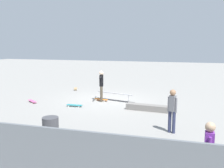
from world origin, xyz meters
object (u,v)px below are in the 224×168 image
object	(u,v)px
grind_rail	(114,97)
loose_skateboard_teal	(74,105)
loose_skateboard_pink	(32,101)
trash_bin	(51,132)
skateboard_main	(101,99)
skater_main	(101,84)
bystander_purple_shirt	(209,153)
bystander_grey_shirt	(172,109)
loose_skateboard_natural	(76,89)
skate_ledge	(149,108)

from	to	relation	value
grind_rail	loose_skateboard_teal	distance (m)	2.46
loose_skateboard_pink	trash_bin	bearing A→B (deg)	164.53
skateboard_main	trash_bin	world-z (taller)	trash_bin
skater_main	bystander_purple_shirt	bearing A→B (deg)	20.91
bystander_purple_shirt	grind_rail	bearing A→B (deg)	27.85
skateboard_main	bystander_grey_shirt	xyz separation A→B (m)	(-4.02, 4.16, 0.81)
loose_skateboard_pink	skater_main	bearing A→B (deg)	-124.20
loose_skateboard_pink	loose_skateboard_natural	world-z (taller)	same
skater_main	bystander_purple_shirt	xyz separation A→B (m)	(-4.87, 7.50, -0.10)
skate_ledge	loose_skateboard_pink	size ratio (longest dim) A/B	2.88
bystander_purple_shirt	loose_skateboard_natural	size ratio (longest dim) A/B	1.90
grind_rail	skater_main	bearing A→B (deg)	51.91
bystander_grey_shirt	skate_ledge	bearing A→B (deg)	-46.32
grind_rail	skateboard_main	size ratio (longest dim) A/B	2.85
skateboard_main	loose_skateboard_teal	distance (m)	1.85
skateboard_main	loose_skateboard_natural	distance (m)	3.88
loose_skateboard_pink	loose_skateboard_teal	size ratio (longest dim) A/B	0.95
loose_skateboard_natural	loose_skateboard_teal	world-z (taller)	same
loose_skateboard_pink	loose_skateboard_teal	xyz separation A→B (m)	(-2.55, 0.22, 0.00)
skate_ledge	bystander_purple_shirt	world-z (taller)	bystander_purple_shirt
skate_ledge	trash_bin	size ratio (longest dim) A/B	2.33
skateboard_main	grind_rail	bearing A→B (deg)	35.74
grind_rail	loose_skateboard_teal	xyz separation A→B (m)	(1.55, 1.90, -0.11)
skate_ledge	loose_skateboard_natural	bearing A→B (deg)	-36.41
grind_rail	trash_bin	distance (m)	6.76
grind_rail	trash_bin	xyz separation A→B (m)	(0.14, 6.75, 0.28)
bystander_grey_shirt	loose_skateboard_pink	size ratio (longest dim) A/B	2.05
bystander_purple_shirt	trash_bin	xyz separation A→B (m)	(4.40, -1.21, -0.40)
loose_skateboard_natural	bystander_purple_shirt	bearing A→B (deg)	13.86
skater_main	loose_skateboard_pink	xyz separation A→B (m)	(3.50, 1.23, -0.90)
bystander_purple_shirt	trash_bin	bearing A→B (deg)	74.35
skateboard_main	trash_bin	distance (m)	6.52
loose_skateboard_pink	loose_skateboard_natural	size ratio (longest dim) A/B	0.93
skater_main	trash_bin	bearing A→B (deg)	-7.80
bystander_grey_shirt	loose_skateboard_natural	size ratio (longest dim) A/B	1.92
loose_skateboard_teal	trash_bin	distance (m)	5.07
grind_rail	bystander_grey_shirt	distance (m)	5.58
skate_ledge	skater_main	size ratio (longest dim) A/B	1.31
trash_bin	skate_ledge	bearing A→B (deg)	-114.28
grind_rail	skater_main	distance (m)	1.09
bystander_purple_shirt	trash_bin	world-z (taller)	bystander_purple_shirt
skater_main	loose_skateboard_pink	size ratio (longest dim) A/B	2.19
bystander_grey_shirt	loose_skateboard_teal	distance (m)	5.56
loose_skateboard_natural	loose_skateboard_teal	bearing A→B (deg)	0.76
bystander_grey_shirt	loose_skateboard_natural	xyz separation A→B (m)	(6.77, -6.90, -0.81)
grind_rail	bystander_purple_shirt	size ratio (longest dim) A/B	1.52
bystander_grey_shirt	loose_skateboard_natural	bearing A→B (deg)	-24.77
loose_skateboard_pink	bystander_grey_shirt	bearing A→B (deg)	-163.77
loose_skateboard_pink	trash_bin	size ratio (longest dim) A/B	0.81
bystander_grey_shirt	loose_skateboard_teal	bearing A→B (deg)	-6.59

